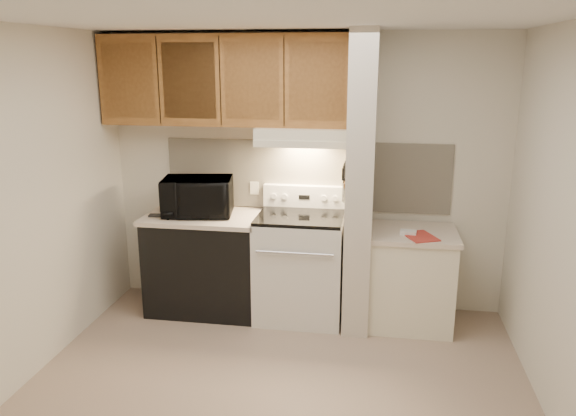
# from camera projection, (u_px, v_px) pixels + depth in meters

# --- Properties ---
(floor) EXTENTS (3.60, 3.60, 0.00)m
(floor) POSITION_uv_depth(u_px,v_px,m) (278.00, 385.00, 4.03)
(floor) COLOR tan
(floor) RESTS_ON ground
(ceiling) EXTENTS (3.60, 3.60, 0.00)m
(ceiling) POSITION_uv_depth(u_px,v_px,m) (276.00, 19.00, 3.38)
(ceiling) COLOR white
(ceiling) RESTS_ON wall_back
(wall_back) EXTENTS (3.60, 2.50, 0.02)m
(wall_back) POSITION_uv_depth(u_px,v_px,m) (306.00, 173.00, 5.14)
(wall_back) COLOR silver
(wall_back) RESTS_ON floor
(wall_left) EXTENTS (0.02, 3.00, 2.50)m
(wall_left) POSITION_uv_depth(u_px,v_px,m) (28.00, 207.00, 3.98)
(wall_left) COLOR silver
(wall_left) RESTS_ON floor
(wall_right) EXTENTS (0.02, 3.00, 2.50)m
(wall_right) POSITION_uv_depth(u_px,v_px,m) (566.00, 230.00, 3.43)
(wall_right) COLOR silver
(wall_right) RESTS_ON floor
(backsplash) EXTENTS (2.60, 0.02, 0.63)m
(backsplash) POSITION_uv_depth(u_px,v_px,m) (306.00, 175.00, 5.13)
(backsplash) COLOR beige
(backsplash) RESTS_ON wall_back
(range_body) EXTENTS (0.76, 0.65, 0.92)m
(range_body) POSITION_uv_depth(u_px,v_px,m) (300.00, 268.00, 5.01)
(range_body) COLOR silver
(range_body) RESTS_ON floor
(oven_window) EXTENTS (0.50, 0.01, 0.30)m
(oven_window) POSITION_uv_depth(u_px,v_px,m) (295.00, 277.00, 4.70)
(oven_window) COLOR black
(oven_window) RESTS_ON range_body
(oven_handle) EXTENTS (0.65, 0.02, 0.02)m
(oven_handle) POSITION_uv_depth(u_px,v_px,m) (294.00, 253.00, 4.60)
(oven_handle) COLOR silver
(oven_handle) RESTS_ON range_body
(cooktop) EXTENTS (0.74, 0.64, 0.03)m
(cooktop) POSITION_uv_depth(u_px,v_px,m) (301.00, 217.00, 4.89)
(cooktop) COLOR black
(cooktop) RESTS_ON range_body
(range_backguard) EXTENTS (0.76, 0.08, 0.20)m
(range_backguard) POSITION_uv_depth(u_px,v_px,m) (305.00, 196.00, 5.13)
(range_backguard) COLOR silver
(range_backguard) RESTS_ON range_body
(range_display) EXTENTS (0.10, 0.01, 0.04)m
(range_display) POSITION_uv_depth(u_px,v_px,m) (304.00, 197.00, 5.09)
(range_display) COLOR black
(range_display) RESTS_ON range_backguard
(range_knob_left_outer) EXTENTS (0.05, 0.02, 0.05)m
(range_knob_left_outer) POSITION_uv_depth(u_px,v_px,m) (274.00, 196.00, 5.13)
(range_knob_left_outer) COLOR silver
(range_knob_left_outer) RESTS_ON range_backguard
(range_knob_left_inner) EXTENTS (0.05, 0.02, 0.05)m
(range_knob_left_inner) POSITION_uv_depth(u_px,v_px,m) (285.00, 197.00, 5.11)
(range_knob_left_inner) COLOR silver
(range_knob_left_inner) RESTS_ON range_backguard
(range_knob_right_inner) EXTENTS (0.05, 0.02, 0.05)m
(range_knob_right_inner) POSITION_uv_depth(u_px,v_px,m) (324.00, 198.00, 5.06)
(range_knob_right_inner) COLOR silver
(range_knob_right_inner) RESTS_ON range_backguard
(range_knob_right_outer) EXTENTS (0.05, 0.02, 0.05)m
(range_knob_right_outer) POSITION_uv_depth(u_px,v_px,m) (335.00, 198.00, 5.04)
(range_knob_right_outer) COLOR silver
(range_knob_right_outer) RESTS_ON range_backguard
(dishwasher_front) EXTENTS (1.00, 0.63, 0.87)m
(dishwasher_front) POSITION_uv_depth(u_px,v_px,m) (206.00, 264.00, 5.16)
(dishwasher_front) COLOR black
(dishwasher_front) RESTS_ON floor
(left_countertop) EXTENTS (1.04, 0.67, 0.04)m
(left_countertop) POSITION_uv_depth(u_px,v_px,m) (204.00, 217.00, 5.04)
(left_countertop) COLOR beige
(left_countertop) RESTS_ON dishwasher_front
(spoon_rest) EXTENTS (0.24, 0.10, 0.02)m
(spoon_rest) POSITION_uv_depth(u_px,v_px,m) (162.00, 215.00, 4.99)
(spoon_rest) COLOR black
(spoon_rest) RESTS_ON left_countertop
(teal_jar) EXTENTS (0.11, 0.11, 0.10)m
(teal_jar) POSITION_uv_depth(u_px,v_px,m) (213.00, 206.00, 5.14)
(teal_jar) COLOR #255D50
(teal_jar) RESTS_ON left_countertop
(outlet) EXTENTS (0.08, 0.01, 0.12)m
(outlet) POSITION_uv_depth(u_px,v_px,m) (254.00, 188.00, 5.22)
(outlet) COLOR #F0E8C9
(outlet) RESTS_ON backsplash
(microwave) EXTENTS (0.66, 0.50, 0.33)m
(microwave) POSITION_uv_depth(u_px,v_px,m) (198.00, 197.00, 5.00)
(microwave) COLOR black
(microwave) RESTS_ON left_countertop
(partition_pillar) EXTENTS (0.22, 0.70, 2.50)m
(partition_pillar) POSITION_uv_depth(u_px,v_px,m) (361.00, 183.00, 4.72)
(partition_pillar) COLOR beige
(partition_pillar) RESTS_ON floor
(pillar_trim) EXTENTS (0.01, 0.70, 0.04)m
(pillar_trim) POSITION_uv_depth(u_px,v_px,m) (347.00, 177.00, 4.73)
(pillar_trim) COLOR #9C642F
(pillar_trim) RESTS_ON partition_pillar
(knife_strip) EXTENTS (0.02, 0.42, 0.04)m
(knife_strip) POSITION_uv_depth(u_px,v_px,m) (346.00, 176.00, 4.68)
(knife_strip) COLOR black
(knife_strip) RESTS_ON partition_pillar
(knife_blade_a) EXTENTS (0.01, 0.03, 0.16)m
(knife_blade_a) POSITION_uv_depth(u_px,v_px,m) (343.00, 192.00, 4.55)
(knife_blade_a) COLOR silver
(knife_blade_a) RESTS_ON knife_strip
(knife_handle_a) EXTENTS (0.02, 0.02, 0.10)m
(knife_handle_a) POSITION_uv_depth(u_px,v_px,m) (343.00, 174.00, 4.50)
(knife_handle_a) COLOR black
(knife_handle_a) RESTS_ON knife_strip
(knife_blade_b) EXTENTS (0.01, 0.04, 0.18)m
(knife_blade_b) POSITION_uv_depth(u_px,v_px,m) (344.00, 191.00, 4.64)
(knife_blade_b) COLOR silver
(knife_blade_b) RESTS_ON knife_strip
(knife_handle_b) EXTENTS (0.02, 0.02, 0.10)m
(knife_handle_b) POSITION_uv_depth(u_px,v_px,m) (344.00, 172.00, 4.59)
(knife_handle_b) COLOR black
(knife_handle_b) RESTS_ON knife_strip
(knife_blade_c) EXTENTS (0.01, 0.04, 0.20)m
(knife_blade_c) POSITION_uv_depth(u_px,v_px,m) (344.00, 190.00, 4.71)
(knife_blade_c) COLOR silver
(knife_blade_c) RESTS_ON knife_strip
(knife_handle_c) EXTENTS (0.02, 0.02, 0.10)m
(knife_handle_c) POSITION_uv_depth(u_px,v_px,m) (345.00, 170.00, 4.66)
(knife_handle_c) COLOR black
(knife_handle_c) RESTS_ON knife_strip
(knife_blade_d) EXTENTS (0.01, 0.04, 0.16)m
(knife_blade_d) POSITION_uv_depth(u_px,v_px,m) (345.00, 185.00, 4.79)
(knife_blade_d) COLOR silver
(knife_blade_d) RESTS_ON knife_strip
(knife_handle_d) EXTENTS (0.02, 0.02, 0.10)m
(knife_handle_d) POSITION_uv_depth(u_px,v_px,m) (345.00, 168.00, 4.73)
(knife_handle_d) COLOR black
(knife_handle_d) RESTS_ON knife_strip
(knife_blade_e) EXTENTS (0.01, 0.04, 0.18)m
(knife_blade_e) POSITION_uv_depth(u_px,v_px,m) (345.00, 185.00, 4.85)
(knife_blade_e) COLOR silver
(knife_blade_e) RESTS_ON knife_strip
(knife_handle_e) EXTENTS (0.02, 0.02, 0.10)m
(knife_handle_e) POSITION_uv_depth(u_px,v_px,m) (346.00, 167.00, 4.81)
(knife_handle_e) COLOR black
(knife_handle_e) RESTS_ON knife_strip
(oven_mitt) EXTENTS (0.03, 0.10, 0.24)m
(oven_mitt) POSITION_uv_depth(u_px,v_px,m) (346.00, 188.00, 4.93)
(oven_mitt) COLOR gray
(oven_mitt) RESTS_ON partition_pillar
(right_cab_base) EXTENTS (0.70, 0.60, 0.81)m
(right_cab_base) POSITION_uv_depth(u_px,v_px,m) (411.00, 280.00, 4.87)
(right_cab_base) COLOR #F0E8C9
(right_cab_base) RESTS_ON floor
(right_countertop) EXTENTS (0.74, 0.64, 0.04)m
(right_countertop) POSITION_uv_depth(u_px,v_px,m) (413.00, 234.00, 4.76)
(right_countertop) COLOR beige
(right_countertop) RESTS_ON right_cab_base
(red_folder) EXTENTS (0.32, 0.36, 0.01)m
(red_folder) POSITION_uv_depth(u_px,v_px,m) (420.00, 236.00, 4.60)
(red_folder) COLOR #B33028
(red_folder) RESTS_ON right_countertop
(white_box) EXTENTS (0.14, 0.10, 0.04)m
(white_box) POSITION_uv_depth(u_px,v_px,m) (408.00, 233.00, 4.66)
(white_box) COLOR white
(white_box) RESTS_ON right_countertop
(range_hood) EXTENTS (0.78, 0.44, 0.15)m
(range_hood) POSITION_uv_depth(u_px,v_px,m) (303.00, 136.00, 4.83)
(range_hood) COLOR #F0E8C9
(range_hood) RESTS_ON upper_cabinets
(hood_lip) EXTENTS (0.78, 0.04, 0.06)m
(hood_lip) POSITION_uv_depth(u_px,v_px,m) (300.00, 144.00, 4.64)
(hood_lip) COLOR #F0E8C9
(hood_lip) RESTS_ON range_hood
(upper_cabinets) EXTENTS (2.18, 0.33, 0.77)m
(upper_cabinets) POSITION_uv_depth(u_px,v_px,m) (225.00, 80.00, 4.86)
(upper_cabinets) COLOR #9C642F
(upper_cabinets) RESTS_ON wall_back
(cab_door_a) EXTENTS (0.46, 0.01, 0.63)m
(cab_door_a) POSITION_uv_depth(u_px,v_px,m) (128.00, 80.00, 4.83)
(cab_door_a) COLOR #9C642F
(cab_door_a) RESTS_ON upper_cabinets
(cab_gap_a) EXTENTS (0.01, 0.01, 0.73)m
(cab_gap_a) POSITION_uv_depth(u_px,v_px,m) (158.00, 81.00, 4.79)
(cab_gap_a) COLOR black
(cab_gap_a) RESTS_ON upper_cabinets
(cab_door_b) EXTENTS (0.46, 0.01, 0.63)m
(cab_door_b) POSITION_uv_depth(u_px,v_px,m) (189.00, 81.00, 4.75)
(cab_door_b) COLOR #9C642F
(cab_door_b) RESTS_ON upper_cabinets
(cab_gap_b) EXTENTS (0.01, 0.01, 0.73)m
(cab_gap_b) POSITION_uv_depth(u_px,v_px,m) (220.00, 81.00, 4.71)
(cab_gap_b) COLOR black
(cab_gap_b) RESTS_ON upper_cabinets
(cab_door_c) EXTENTS (0.46, 0.01, 0.63)m
(cab_door_c) POSITION_uv_depth(u_px,v_px,m) (252.00, 81.00, 4.67)
(cab_door_c) COLOR #9C642F
(cab_door_c) RESTS_ON upper_cabinets
(cab_gap_c) EXTENTS (0.01, 0.01, 0.73)m
(cab_gap_c) POSITION_uv_depth(u_px,v_px,m) (284.00, 81.00, 4.62)
(cab_gap_c) COLOR black
(cab_gap_c) RESTS_ON upper_cabinets
(cab_door_d) EXTENTS (0.46, 0.01, 0.63)m
(cab_door_d) POSITION_uv_depth(u_px,v_px,m) (317.00, 82.00, 4.58)
(cab_door_d) COLOR #9C642F
(cab_door_d) RESTS_ON upper_cabinets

